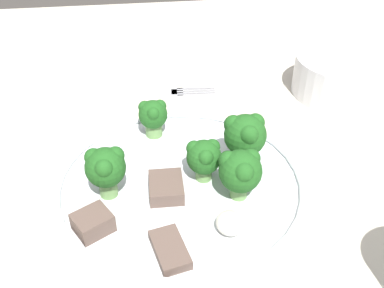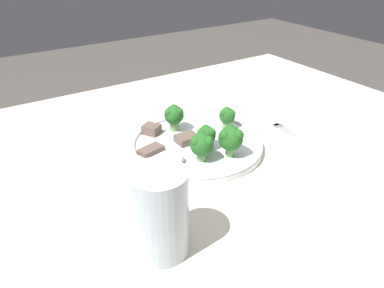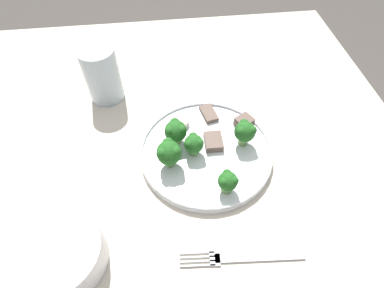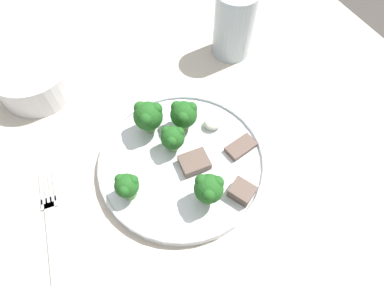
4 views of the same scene
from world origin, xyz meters
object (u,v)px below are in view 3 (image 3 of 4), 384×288
(fork, at_px, (243,257))
(cream_bowl, at_px, (60,255))
(dinner_plate, at_px, (206,151))
(drinking_glass, at_px, (103,77))

(fork, xyz_separation_m, cream_bowl, (0.03, 0.29, 0.03))
(fork, relative_size, cream_bowl, 1.48)
(dinner_plate, xyz_separation_m, fork, (-0.22, -0.03, -0.01))
(cream_bowl, bearing_deg, fork, -96.09)
(cream_bowl, bearing_deg, drinking_glass, -7.22)
(drinking_glass, bearing_deg, fork, -150.32)
(dinner_plate, bearing_deg, fork, -172.53)
(dinner_plate, relative_size, cream_bowl, 1.94)
(dinner_plate, height_order, fork, dinner_plate)
(dinner_plate, xyz_separation_m, drinking_glass, (0.20, 0.21, 0.05))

